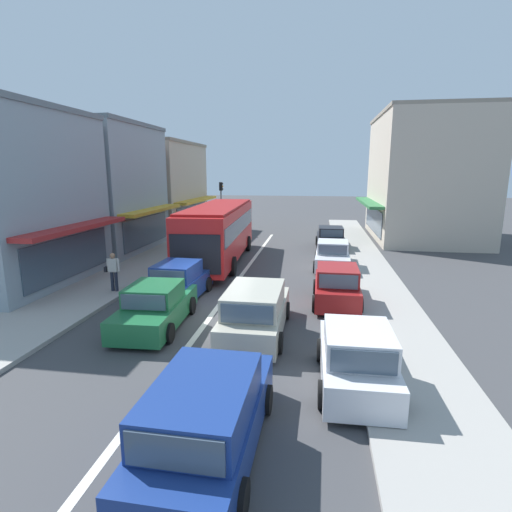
{
  "coord_description": "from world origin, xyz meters",
  "views": [
    {
      "loc": [
        3.7,
        -14.06,
        5.1
      ],
      "look_at": [
        0.87,
        3.96,
        1.2
      ],
      "focal_mm": 28.0,
      "sensor_mm": 36.0,
      "label": 1
    }
  ],
  "objects": [
    {
      "name": "ground_plane",
      "position": [
        0.0,
        0.0,
        0.0
      ],
      "size": [
        140.0,
        140.0,
        0.0
      ],
      "primitive_type": "plane",
      "color": "#3F3F42"
    },
    {
      "name": "lane_centre_line",
      "position": [
        0.0,
        4.0,
        0.0
      ],
      "size": [
        0.2,
        28.0,
        0.01
      ],
      "primitive_type": "cube",
      "color": "silver",
      "rests_on": "ground"
    },
    {
      "name": "sidewalk_left",
      "position": [
        -6.8,
        6.0,
        0.07
      ],
      "size": [
        5.2,
        44.0,
        0.14
      ],
      "primitive_type": "cube",
      "color": "#A39E96",
      "rests_on": "ground"
    },
    {
      "name": "kerb_right",
      "position": [
        6.2,
        6.0,
        0.06
      ],
      "size": [
        2.8,
        44.0,
        0.12
      ],
      "primitive_type": "cube",
      "color": "#A39E96",
      "rests_on": "ground"
    },
    {
      "name": "shopfront_corner_near",
      "position": [
        -10.18,
        1.63,
        3.89
      ],
      "size": [
        7.27,
        7.44,
        7.8
      ],
      "color": "#84939E",
      "rests_on": "ground"
    },
    {
      "name": "shopfront_mid_block",
      "position": [
        -10.18,
        9.56,
        3.98
      ],
      "size": [
        7.41,
        7.79,
        7.98
      ],
      "color": "#84939E",
      "rests_on": "ground"
    },
    {
      "name": "shopfront_far_end",
      "position": [
        -10.18,
        18.52,
        3.72
      ],
      "size": [
        7.68,
        9.43,
        7.45
      ],
      "color": "#B2A38E",
      "rests_on": "ground"
    },
    {
      "name": "building_right_far",
      "position": [
        11.48,
        18.05,
        4.64
      ],
      "size": [
        8.11,
        11.04,
        9.29
      ],
      "color": "beige",
      "rests_on": "ground"
    },
    {
      "name": "city_bus",
      "position": [
        -1.82,
        7.64,
        1.88
      ],
      "size": [
        3.16,
        10.97,
        3.23
      ],
      "color": "red",
      "rests_on": "ground"
    },
    {
      "name": "hatchback_queue_far_back",
      "position": [
        -1.77,
        0.81,
        0.71
      ],
      "size": [
        1.91,
        3.75,
        1.54
      ],
      "color": "navy",
      "rests_on": "ground"
    },
    {
      "name": "sedan_queue_gap_filler",
      "position": [
        -1.55,
        -2.13,
        0.66
      ],
      "size": [
        2.04,
        4.27,
        1.47
      ],
      "color": "#1E6638",
      "rests_on": "ground"
    },
    {
      "name": "wagon_adjacent_lane_trail",
      "position": [
        1.83,
        -2.26,
        0.75
      ],
      "size": [
        1.95,
        4.51,
        1.58
      ],
      "color": "#B7B29E",
      "rests_on": "ground"
    },
    {
      "name": "wagon_adjacent_lane_lead",
      "position": [
        1.84,
        -7.87,
        0.75
      ],
      "size": [
        1.99,
        4.53,
        1.58
      ],
      "color": "navy",
      "rests_on": "ground"
    },
    {
      "name": "parked_hatchback_kerb_front",
      "position": [
        4.71,
        -4.99,
        0.71
      ],
      "size": [
        1.87,
        3.73,
        1.54
      ],
      "color": "silver",
      "rests_on": "ground"
    },
    {
      "name": "parked_hatchback_kerb_second",
      "position": [
        4.49,
        1.16,
        0.71
      ],
      "size": [
        1.83,
        3.71,
        1.54
      ],
      "color": "maroon",
      "rests_on": "ground"
    },
    {
      "name": "parked_sedan_kerb_third",
      "position": [
        4.5,
        7.12,
        0.66
      ],
      "size": [
        1.98,
        4.24,
        1.47
      ],
      "color": "silver",
      "rests_on": "ground"
    },
    {
      "name": "parked_sedan_kerb_rear",
      "position": [
        4.55,
        12.64,
        0.66
      ],
      "size": [
        1.98,
        4.24,
        1.47
      ],
      "color": "black",
      "rests_on": "ground"
    },
    {
      "name": "traffic_light_downstreet",
      "position": [
        -4.27,
        18.22,
        2.85
      ],
      "size": [
        0.33,
        0.24,
        4.2
      ],
      "color": "gray",
      "rests_on": "ground"
    },
    {
      "name": "pedestrian_with_handbag_near",
      "position": [
        -4.79,
        11.4,
        1.07
      ],
      "size": [
        0.37,
        0.65,
        1.63
      ],
      "color": "#4C4742",
      "rests_on": "sidewalk_left"
    },
    {
      "name": "pedestrian_browsing_midblock",
      "position": [
        -4.71,
        0.98,
        1.07
      ],
      "size": [
        0.65,
        0.25,
        1.63
      ],
      "color": "#232838",
      "rests_on": "sidewalk_left"
    }
  ]
}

